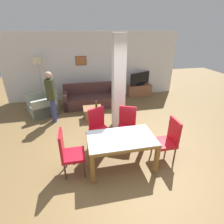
% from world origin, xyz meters
% --- Properties ---
extents(ground_plane, '(18.00, 18.00, 0.00)m').
position_xyz_m(ground_plane, '(0.00, 0.00, 0.00)').
color(ground_plane, brown).
extents(back_wall, '(7.20, 0.09, 2.70)m').
position_xyz_m(back_wall, '(-0.00, 4.44, 1.35)').
color(back_wall, silver).
rests_on(back_wall, ground_plane).
extents(divider_pillar, '(0.34, 0.31, 2.70)m').
position_xyz_m(divider_pillar, '(0.35, 1.70, 1.35)').
color(divider_pillar, silver).
rests_on(divider_pillar, ground_plane).
extents(dining_table, '(1.43, 0.86, 0.73)m').
position_xyz_m(dining_table, '(0.00, 0.00, 0.57)').
color(dining_table, olive).
rests_on(dining_table, ground_plane).
extents(dining_chair_head_left, '(0.46, 0.46, 1.01)m').
position_xyz_m(dining_chair_head_left, '(-1.09, 0.00, 0.55)').
color(dining_chair_head_left, red).
rests_on(dining_chair_head_left, ground_plane).
extents(dining_chair_head_right, '(0.46, 0.46, 1.01)m').
position_xyz_m(dining_chair_head_right, '(1.10, 0.00, 0.55)').
color(dining_chair_head_right, red).
rests_on(dining_chair_head_right, ground_plane).
extents(dining_chair_far_left, '(0.60, 0.60, 1.01)m').
position_xyz_m(dining_chair_far_left, '(-0.35, 0.86, 0.55)').
color(dining_chair_far_left, red).
rests_on(dining_chair_far_left, ground_plane).
extents(dining_chair_far_right, '(0.61, 0.61, 1.01)m').
position_xyz_m(dining_chair_far_right, '(0.36, 0.79, 0.55)').
color(dining_chair_far_right, red).
rests_on(dining_chair_far_right, ground_plane).
extents(sofa, '(2.04, 0.87, 0.84)m').
position_xyz_m(sofa, '(-0.32, 3.49, 0.29)').
color(sofa, '#4A2C2A').
rests_on(sofa, ground_plane).
extents(armchair, '(1.16, 1.21, 0.88)m').
position_xyz_m(armchair, '(-2.04, 3.17, 0.30)').
color(armchair, '#9FA796').
rests_on(armchair, ground_plane).
extents(coffee_table, '(0.62, 0.51, 0.38)m').
position_xyz_m(coffee_table, '(-0.36, 2.41, 0.20)').
color(coffee_table, '#956340').
rests_on(coffee_table, ground_plane).
extents(bottle, '(0.07, 0.07, 0.23)m').
position_xyz_m(bottle, '(-0.22, 2.41, 0.47)').
color(bottle, '#4C2D14').
rests_on(bottle, coffee_table).
extents(tv_stand, '(1.05, 0.40, 0.50)m').
position_xyz_m(tv_stand, '(1.94, 4.16, 0.25)').
color(tv_stand, '#965D3F').
rests_on(tv_stand, ground_plane).
extents(tv_screen, '(0.99, 0.47, 0.55)m').
position_xyz_m(tv_screen, '(1.94, 4.16, 0.77)').
color(tv_screen, black).
rests_on(tv_screen, tv_stand).
extents(floor_lamp, '(0.35, 0.35, 1.83)m').
position_xyz_m(floor_lamp, '(-2.15, 4.08, 1.55)').
color(floor_lamp, '#B7B7BC').
rests_on(floor_lamp, ground_plane).
extents(standing_person, '(0.24, 0.39, 1.64)m').
position_xyz_m(standing_person, '(-1.61, 2.47, 0.94)').
color(standing_person, navy).
rests_on(standing_person, ground_plane).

